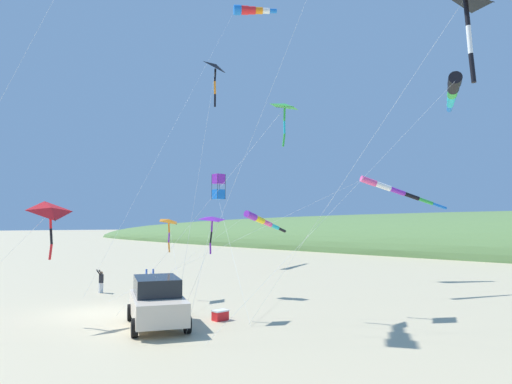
% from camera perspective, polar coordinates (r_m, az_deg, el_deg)
% --- Properties ---
extents(ground_plane, '(600.00, 600.00, 0.00)m').
position_cam_1_polar(ground_plane, '(21.85, -19.34, -14.25)').
color(ground_plane, '#C6B58C').
extents(parked_car, '(3.45, 4.68, 1.85)m').
position_cam_1_polar(parked_car, '(18.42, -12.41, -13.32)').
color(parked_car, beige).
rests_on(parked_car, ground_plane).
extents(cooler_box, '(0.62, 0.42, 0.42)m').
position_cam_1_polar(cooler_box, '(19.21, -4.55, -15.26)').
color(cooler_box, red).
rests_on(cooler_box, ground_plane).
extents(person_child_green_jacket, '(0.58, 0.64, 1.80)m').
position_cam_1_polar(person_child_green_jacket, '(22.26, -13.31, -11.61)').
color(person_child_green_jacket, '#B72833').
rests_on(person_child_green_jacket, ground_plane).
extents(person_child_grey_jacket, '(0.43, 0.35, 1.35)m').
position_cam_1_polar(person_child_grey_jacket, '(27.88, -19.01, -10.47)').
color(person_child_grey_jacket, silver).
rests_on(person_child_grey_jacket, ground_plane).
extents(kite_windsock_long_streamer_left, '(16.35, 10.22, 6.72)m').
position_cam_1_polar(kite_windsock_long_streamer_left, '(27.28, 16.86, 0.28)').
color(kite_windsock_long_streamer_left, '#EF4C93').
rests_on(kite_windsock_long_streamer_left, ground_plane).
extents(kite_windsock_white_trailing, '(16.57, 4.05, 22.14)m').
position_cam_1_polar(kite_windsock_white_trailing, '(40.52, -0.85, 21.97)').
color(kite_windsock_white_trailing, blue).
rests_on(kite_windsock_white_trailing, ground_plane).
extents(kite_box_blue_topmost, '(4.24, 7.45, 6.79)m').
position_cam_1_polar(kite_box_blue_topmost, '(25.72, -4.76, 0.66)').
color(kite_box_blue_topmost, purple).
rests_on(kite_box_blue_topmost, ground_plane).
extents(kite_delta_striped_overhead, '(4.00, 3.15, 4.86)m').
position_cam_1_polar(kite_delta_striped_overhead, '(19.70, -24.51, -2.30)').
color(kite_delta_striped_overhead, red).
rests_on(kite_delta_striped_overhead, ground_plane).
extents(kite_delta_black_fish_shape, '(7.13, 4.51, 9.75)m').
position_cam_1_polar(kite_delta_black_fish_shape, '(21.86, 3.63, 10.65)').
color(kite_delta_black_fish_shape, green).
rests_on(kite_delta_black_fish_shape, ground_plane).
extents(kite_windsock_checkered_midright, '(20.21, 7.89, 5.20)m').
position_cam_1_polar(kite_windsock_checkered_midright, '(42.74, 0.67, -3.63)').
color(kite_windsock_checkered_midright, purple).
rests_on(kite_windsock_checkered_midright, ground_plane).
extents(kite_windsock_red_high_left, '(16.27, 3.41, 11.26)m').
position_cam_1_polar(kite_windsock_red_high_left, '(25.58, 23.64, 11.69)').
color(kite_windsock_red_high_left, black).
rests_on(kite_windsock_red_high_left, ground_plane).
extents(kite_delta_long_streamer_right, '(3.08, 2.35, 4.34)m').
position_cam_1_polar(kite_delta_long_streamer_right, '(19.28, -5.56, -3.51)').
color(kite_delta_long_streamer_right, purple).
rests_on(kite_delta_long_streamer_right, ground_plane).
extents(kite_delta_green_low_center, '(2.82, 5.40, 4.31)m').
position_cam_1_polar(kite_delta_green_low_center, '(24.68, -10.94, -3.73)').
color(kite_delta_green_low_center, orange).
rests_on(kite_delta_green_low_center, ground_plane).
extents(kite_delta_purple_drifting, '(3.22, 1.22, 11.60)m').
position_cam_1_polar(kite_delta_purple_drifting, '(21.82, -5.08, 15.36)').
color(kite_delta_purple_drifting, black).
rests_on(kite_delta_purple_drifting, ground_plane).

